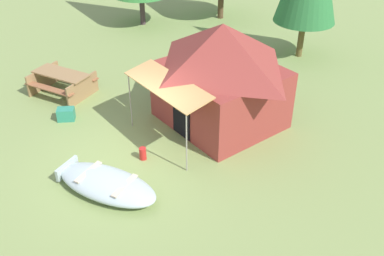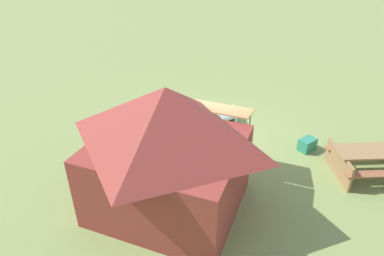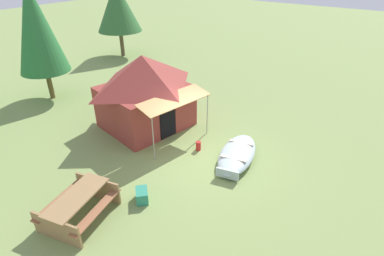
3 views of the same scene
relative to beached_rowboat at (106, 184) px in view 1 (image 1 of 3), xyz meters
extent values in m
plane|color=#7C924F|center=(-0.49, 1.07, -0.22)|extent=(80.00, 80.00, 0.00)
ellipsoid|color=#A7BABA|center=(0.01, 0.00, -0.01)|extent=(2.86, 1.74, 0.42)
ellipsoid|color=#3A4141|center=(0.01, 0.00, 0.03)|extent=(2.62, 1.56, 0.15)
cube|color=beige|center=(0.53, 0.13, 0.16)|extent=(0.34, 0.89, 0.04)
cube|color=beige|center=(-0.51, -0.12, 0.16)|extent=(0.34, 0.89, 0.04)
cube|color=#A7BABA|center=(-1.18, -0.28, 0.01)|extent=(0.25, 0.74, 0.32)
cube|color=maroon|center=(0.02, 4.29, 0.65)|extent=(3.62, 3.34, 1.73)
pyramid|color=maroon|center=(0.02, 4.29, 2.15)|extent=(3.91, 3.61, 1.27)
cube|color=black|center=(-0.25, 2.90, 0.51)|extent=(0.75, 0.17, 1.39)
cube|color=tan|center=(-0.33, 2.46, 1.56)|extent=(2.95, 1.41, 0.20)
cylinder|color=gray|center=(0.90, 1.84, 0.60)|extent=(0.04, 0.04, 1.65)
cylinder|color=gray|center=(-1.70, 2.34, 0.60)|extent=(0.04, 0.04, 1.65)
cube|color=#957248|center=(-4.90, 2.19, 0.51)|extent=(2.00, 1.18, 0.04)
cube|color=#955D3B|center=(-4.76, 1.61, 0.24)|extent=(1.88, 0.69, 0.04)
cube|color=#955D3B|center=(-5.04, 2.77, 0.24)|extent=(1.88, 0.69, 0.04)
cube|color=#957248|center=(-5.71, 2.00, 0.14)|extent=(0.40, 1.43, 0.71)
cube|color=#957248|center=(-4.09, 2.39, 0.14)|extent=(0.40, 1.43, 0.71)
cube|color=#2C8769|center=(-3.45, 1.27, -0.03)|extent=(0.59, 0.59, 0.37)
cylinder|color=red|center=(-0.29, 1.44, -0.05)|extent=(0.22, 0.22, 0.34)
cylinder|color=#423336|center=(-7.83, 8.53, 0.47)|extent=(0.23, 0.23, 1.38)
cylinder|color=brown|center=(-0.64, 10.09, 0.48)|extent=(0.23, 0.23, 1.40)
camera|label=1|loc=(6.85, -4.68, 6.77)|focal=41.27mm
camera|label=2|loc=(-1.61, 10.16, 5.32)|focal=31.36mm
camera|label=3|loc=(-8.10, -3.83, 6.07)|focal=28.60mm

